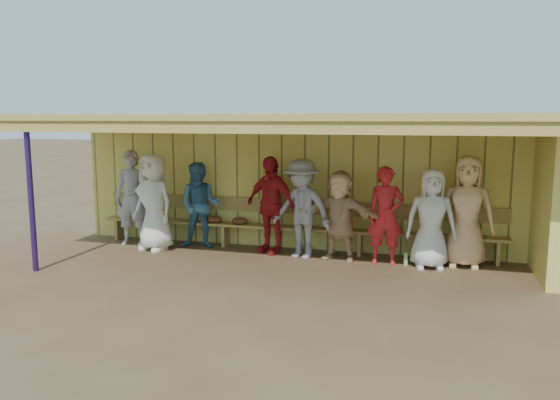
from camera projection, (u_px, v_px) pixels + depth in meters
The scene contains 13 objects.
ground at pixel (274, 265), 9.15m from camera, with size 90.00×90.00×0.00m, color brown.
player_a at pixel (132, 198), 10.50m from camera, with size 0.67×0.44×1.84m, color #9A9AA2.
player_b at pixel (154, 202), 10.06m from camera, with size 0.88×0.57×1.80m, color white.
player_c at pixel (200, 205), 10.26m from camera, with size 0.79×0.61×1.62m, color teal.
player_d at pixel (270, 205), 9.88m from camera, with size 1.04×0.43×1.77m, color red.
player_e at pixel (302, 209), 9.50m from camera, with size 1.13×0.65×1.75m, color gray.
player_f at pixel (340, 215), 9.37m from camera, with size 1.45×0.46×1.56m, color #E0B37E.
player_g at pixel (386, 216), 9.11m from camera, with size 0.60×0.39×1.65m, color red.
player_h at pixel (466, 212), 8.90m from camera, with size 0.90×0.59×1.85m, color #E2B47F.
player_extra at pixel (431, 219), 8.83m from camera, with size 0.80×0.52×1.64m, color silver.
dugout_structure at pixel (307, 161), 9.45m from camera, with size 8.80×3.20×2.50m.
bench at pixel (291, 222), 10.13m from camera, with size 7.60×0.34×0.93m.
dugout_equipment at pixel (241, 222), 10.27m from camera, with size 5.56×0.62×0.80m.
Camera 1 is at (2.52, -8.52, 2.45)m, focal length 35.00 mm.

